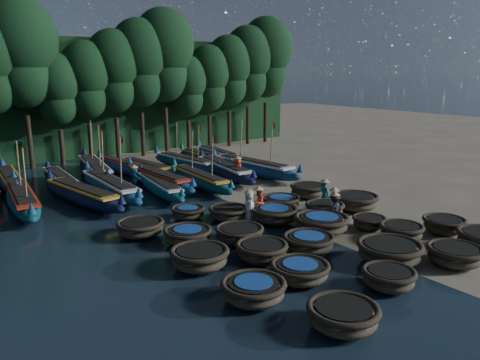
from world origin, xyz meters
TOP-DOWN VIEW (x-y plane):
  - ground at (0.00, 0.00)m, footprint 120.00×120.00m
  - foliage_wall at (0.00, 23.50)m, footprint 40.00×3.00m
  - coracle_1 at (-5.10, -9.46)m, footprint 2.33×2.33m
  - coracle_2 at (-1.86, -8.66)m, footprint 1.93×1.93m
  - coracle_3 at (1.91, -8.92)m, footprint 2.41×2.41m
  - coracle_5 at (-6.19, -6.62)m, footprint 2.57×2.57m
  - coracle_6 at (-3.92, -6.42)m, footprint 2.60×2.60m
  - coracle_7 at (0.03, -7.30)m, footprint 2.83×2.83m
  - coracle_8 at (2.51, -6.11)m, footprint 2.22×2.22m
  - coracle_9 at (4.93, -6.70)m, footprint 1.98×1.98m
  - coracle_10 at (-6.23, -3.37)m, footprint 2.29×2.29m
  - coracle_11 at (-3.87, -4.20)m, footprint 2.10×2.10m
  - coracle_12 at (-1.69, -4.60)m, footprint 2.26×2.26m
  - coracle_13 at (0.40, -3.31)m, footprint 2.80×2.80m
  - coracle_14 at (2.62, -4.27)m, footprint 1.76×1.76m
  - coracle_15 at (-5.27, -0.83)m, footprint 2.21×2.21m
  - coracle_16 at (-3.38, -2.04)m, footprint 2.30×2.30m
  - coracle_17 at (-0.36, -0.85)m, footprint 2.68×2.68m
  - coracle_18 at (2.22, -1.78)m, footprint 2.02×2.02m
  - coracle_19 at (4.58, -1.77)m, footprint 2.51×2.51m
  - coracle_20 at (-6.51, 1.30)m, footprint 2.39×2.39m
  - coracle_21 at (-3.50, 2.19)m, footprint 2.10×2.10m
  - coracle_22 at (-1.94, 0.84)m, footprint 2.04×2.04m
  - coracle_23 at (1.43, 0.70)m, footprint 2.27×2.27m
  - coracle_24 at (4.29, 1.54)m, footprint 2.44×2.44m
  - long_boat_1 at (-9.86, 8.87)m, footprint 2.33×8.47m
  - long_boat_2 at (-6.92, 7.95)m, footprint 2.85×8.41m
  - long_boat_3 at (-5.01, 8.71)m, footprint 1.69×8.87m
  - long_boat_4 at (-2.47, 7.33)m, footprint 2.18×7.34m
  - long_boat_5 at (-1.69, 9.05)m, footprint 1.86×8.53m
  - long_boat_6 at (0.42, 7.40)m, footprint 1.92×8.10m
  - long_boat_7 at (3.22, 8.67)m, footprint 2.87×8.69m
  - long_boat_8 at (5.26, 8.08)m, footprint 2.57×9.14m
  - long_boat_10 at (-9.43, 14.45)m, footprint 2.00×8.03m
  - long_boat_11 at (-6.80, 12.60)m, footprint 1.67×7.61m
  - long_boat_12 at (-4.01, 14.13)m, footprint 3.03×9.00m
  - long_boat_13 at (-1.88, 14.29)m, footprint 2.18×7.50m
  - long_boat_14 at (-0.63, 13.05)m, footprint 2.09×7.22m
  - long_boat_15 at (2.40, 12.65)m, footprint 2.35×8.15m
  - long_boat_16 at (4.61, 13.46)m, footprint 1.38×7.77m
  - long_boat_17 at (6.33, 14.12)m, footprint 2.21×7.73m
  - fisherman_0 at (-1.34, -0.07)m, footprint 0.76×0.91m
  - fisherman_1 at (3.07, -0.92)m, footprint 0.52×0.62m
  - fisherman_2 at (-0.49, 0.26)m, footprint 0.97×0.94m
  - fisherman_3 at (1.80, -2.80)m, footprint 1.06×0.66m
  - fisherman_4 at (2.21, -2.38)m, footprint 0.90×1.01m
  - fisherman_5 at (-3.21, 9.26)m, footprint 0.60×1.45m
  - fisherman_6 at (3.13, 6.96)m, footprint 0.55×0.85m
  - tree_4 at (-6.80, 20.00)m, footprint 5.34×5.34m
  - tree_5 at (-4.50, 20.00)m, footprint 3.68×3.68m
  - tree_6 at (-2.20, 20.00)m, footprint 4.09×4.09m
  - tree_7 at (0.10, 20.00)m, footprint 4.51×4.51m
  - tree_8 at (2.40, 20.00)m, footprint 4.92×4.92m
  - tree_9 at (4.70, 20.00)m, footprint 5.34×5.34m
  - tree_10 at (7.00, 20.00)m, footprint 3.68×3.68m
  - tree_11 at (9.30, 20.00)m, footprint 4.09×4.09m
  - tree_12 at (11.60, 20.00)m, footprint 4.51×4.51m
  - tree_13 at (13.90, 20.00)m, footprint 4.92×4.92m
  - tree_14 at (16.20, 20.00)m, footprint 5.34×5.34m

SIDE VIEW (x-z plane):
  - ground at x=0.00m, z-range 0.00..0.00m
  - coracle_14 at x=2.62m, z-range 0.05..0.68m
  - coracle_21 at x=-3.50m, z-range 0.05..0.68m
  - coracle_22 at x=-1.94m, z-range 0.05..0.74m
  - coracle_6 at x=-3.92m, z-range 0.05..0.76m
  - coracle_23 at x=1.43m, z-range 0.05..0.76m
  - coracle_15 at x=-5.27m, z-range 0.05..0.76m
  - coracle_2 at x=-1.86m, z-range 0.05..0.77m
  - coracle_20 at x=-6.51m, z-range 0.05..0.78m
  - coracle_16 at x=-3.38m, z-range 0.05..0.78m
  - coracle_5 at x=-6.19m, z-range 0.06..0.80m
  - coracle_12 at x=-1.69m, z-range 0.06..0.80m
  - coracle_9 at x=4.93m, z-range 0.05..0.81m
  - coracle_3 at x=1.91m, z-range 0.05..0.81m
  - coracle_1 at x=-5.10m, z-range 0.05..0.81m
  - coracle_11 at x=-3.87m, z-range 0.06..0.82m
  - coracle_8 at x=2.51m, z-range 0.06..0.82m
  - coracle_18 at x=2.22m, z-range 0.06..0.85m
  - coracle_24 at x=4.29m, z-range 0.06..0.85m
  - coracle_17 at x=-0.36m, z-range 0.06..0.85m
  - coracle_10 at x=-6.23m, z-range 0.06..0.88m
  - coracle_7 at x=0.03m, z-range 0.06..0.91m
  - coracle_19 at x=4.58m, z-range 0.06..0.91m
  - long_boat_14 at x=-0.63m, z-range -0.15..1.13m
  - coracle_13 at x=0.40m, z-range 0.07..0.92m
  - long_boat_4 at x=-2.47m, z-range -0.16..1.15m
  - long_boat_13 at x=-1.88m, z-range -0.16..1.17m
  - long_boat_11 at x=-6.80m, z-range -0.16..1.18m
  - long_boat_16 at x=4.61m, z-range -0.16..1.20m
  - long_boat_17 at x=6.33m, z-range -0.16..1.21m
  - long_boat_10 at x=-9.43m, z-range -0.17..1.25m
  - long_boat_6 at x=0.42m, z-range -1.18..2.27m
  - long_boat_15 at x=2.40m, z-range -1.19..2.29m
  - long_boat_2 at x=-6.92m, z-range -0.18..1.32m
  - long_boat_5 at x=-1.69m, z-range -0.18..1.32m
  - long_boat_1 at x=-9.86m, z-range -1.23..2.38m
  - long_boat_7 at x=3.22m, z-range -0.18..1.36m
  - long_boat_3 at x=-5.01m, z-range -1.29..2.48m
  - long_boat_12 at x=-4.01m, z-range -1.32..2.55m
  - long_boat_8 at x=5.26m, z-range -1.33..2.57m
  - fisherman_5 at x=-3.21m, z-range -0.06..1.66m
  - fisherman_3 at x=1.80m, z-range -0.06..1.72m
  - fisherman_2 at x=-0.49m, z-range -0.04..1.73m
  - fisherman_0 at x=-1.34m, z-range -0.04..1.77m
  - fisherman_4 at x=2.21m, z-range -0.03..1.81m
  - fisherman_6 at x=3.13m, z-range -0.04..1.89m
  - fisherman_1 at x=3.07m, z-range 0.00..1.88m
  - foliage_wall at x=0.00m, z-range 0.00..10.00m
  - tree_5 at x=-4.50m, z-range 1.63..10.31m
  - tree_10 at x=7.00m, z-range 1.63..10.31m
  - tree_6 at x=-2.20m, z-range 1.82..11.47m
  - tree_11 at x=9.30m, z-range 1.82..11.47m
  - tree_7 at x=0.10m, z-range 2.01..12.64m
  - tree_12 at x=11.60m, z-range 2.01..12.64m
  - tree_8 at x=2.40m, z-range 2.19..13.80m
  - tree_13 at x=13.90m, z-range 2.19..13.80m
  - tree_4 at x=-6.80m, z-range 2.38..14.96m
  - tree_9 at x=4.70m, z-range 2.38..14.96m
  - tree_14 at x=16.20m, z-range 2.38..14.96m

